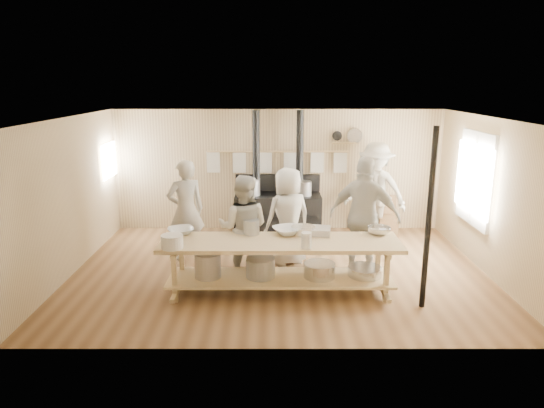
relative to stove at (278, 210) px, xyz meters
name	(u,v)px	position (x,y,z in m)	size (l,w,h in m)	color
ground	(279,271)	(0.01, -2.12, -0.52)	(7.00, 7.00, 0.00)	brown
room_shell	(280,178)	(0.01, -2.12, 1.10)	(7.00, 7.00, 7.00)	tan
window_right	(475,179)	(3.48, -1.52, 0.98)	(0.09, 1.50, 1.65)	beige
left_opening	(109,160)	(-3.44, -0.12, 1.08)	(0.00, 0.90, 0.90)	white
stove	(278,210)	(0.00, 0.00, 0.00)	(1.90, 0.75, 2.60)	black
towel_rail	(278,159)	(0.01, 0.28, 1.04)	(3.00, 0.04, 0.47)	tan
back_wall_shelf	(347,138)	(1.47, 0.32, 1.48)	(0.63, 0.14, 0.32)	tan
prep_table	(280,261)	(0.00, -3.02, 0.00)	(3.60, 0.90, 0.85)	tan
support_post	(429,220)	(2.06, -3.47, 0.78)	(0.08, 0.08, 2.60)	black
cook_far_left	(186,210)	(-1.66, -1.53, 0.40)	(0.67, 0.44, 1.84)	beige
cook_left	(243,228)	(-0.58, -2.42, 0.35)	(0.84, 0.66, 1.74)	beige
cook_center	(288,217)	(0.16, -1.76, 0.35)	(0.85, 0.55, 1.74)	beige
cook_right	(364,217)	(1.41, -2.23, 0.48)	(1.18, 0.49, 2.01)	beige
cook_by_window	(375,191)	(2.00, -0.22, 0.47)	(1.28, 0.74, 1.98)	beige
chair	(387,224)	(2.31, -0.15, -0.27)	(0.41, 0.41, 0.84)	#513A20
bowl_white_a	(181,231)	(-1.54, -2.69, 0.38)	(0.40, 0.40, 0.10)	white
bowl_steel_a	(174,243)	(-1.54, -3.24, 0.37)	(0.27, 0.27, 0.09)	silver
bowl_white_b	(288,231)	(0.13, -2.69, 0.38)	(0.45, 0.45, 0.11)	white
bowl_steel_b	(379,231)	(1.56, -2.69, 0.39)	(0.36, 0.36, 0.11)	silver
roasting_pan	(314,231)	(0.54, -2.69, 0.38)	(0.49, 0.33, 0.11)	#B2B2B7
mixing_bowl_large	(303,230)	(0.37, -2.69, 0.39)	(0.38, 0.38, 0.12)	silver
bucket_galv	(251,227)	(-0.44, -2.69, 0.44)	(0.25, 0.25, 0.23)	gray
deep_bowl_enamel	(172,242)	(-1.54, -3.35, 0.43)	(0.31, 0.31, 0.20)	white
pitcher	(306,240)	(0.37, -3.35, 0.45)	(0.15, 0.15, 0.23)	white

